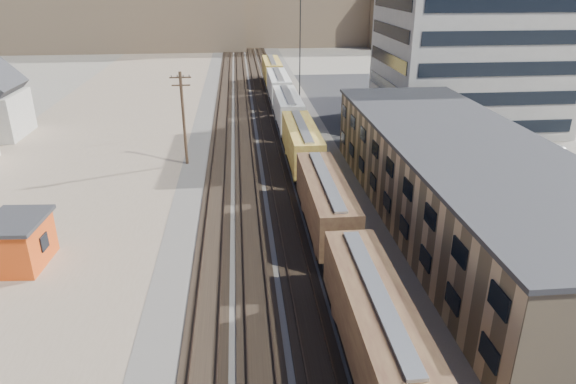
{
  "coord_description": "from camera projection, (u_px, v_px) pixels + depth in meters",
  "views": [
    {
      "loc": [
        -2.65,
        -11.74,
        19.0
      ],
      "look_at": [
        1.03,
        25.96,
        3.0
      ],
      "focal_mm": 32.0,
      "sensor_mm": 36.0,
      "label": 1
    }
  ],
  "objects": [
    {
      "name": "ballast_bed",
      "position": [
        261.0,
        140.0,
        64.23
      ],
      "size": [
        18.0,
        200.0,
        0.06
      ],
      "primitive_type": "cube",
      "color": "#4C4742",
      "rests_on": "ground"
    },
    {
      "name": "dirt_yard",
      "position": [
        74.0,
        174.0,
        53.28
      ],
      "size": [
        24.0,
        180.0,
        0.03
      ],
      "primitive_type": "cube",
      "color": "#7F6C57",
      "rests_on": "ground"
    },
    {
      "name": "asphalt_lot",
      "position": [
        483.0,
        177.0,
        52.45
      ],
      "size": [
        26.0,
        120.0,
        0.04
      ],
      "primitive_type": "cube",
      "color": "#232326",
      "rests_on": "ground"
    },
    {
      "name": "rail_tracks",
      "position": [
        257.0,
        139.0,
        64.15
      ],
      "size": [
        11.4,
        200.0,
        0.24
      ],
      "color": "black",
      "rests_on": "ground"
    },
    {
      "name": "freight_train",
      "position": [
        312.0,
        168.0,
        46.94
      ],
      "size": [
        3.0,
        119.74,
        4.46
      ],
      "color": "black",
      "rests_on": "ground"
    },
    {
      "name": "warehouse",
      "position": [
        462.0,
        183.0,
        41.24
      ],
      "size": [
        12.4,
        40.4,
        7.25
      ],
      "color": "tan",
      "rests_on": "ground"
    },
    {
      "name": "office_tower",
      "position": [
        469.0,
        56.0,
        67.68
      ],
      "size": [
        22.6,
        18.6,
        18.45
      ],
      "color": "#9E998E",
      "rests_on": "ground"
    },
    {
      "name": "utility_pole_north",
      "position": [
        183.0,
        117.0,
        54.08
      ],
      "size": [
        2.2,
        0.32,
        10.0
      ],
      "color": "#382619",
      "rests_on": "ground"
    },
    {
      "name": "radio_mast",
      "position": [
        300.0,
        54.0,
        70.4
      ],
      "size": [
        1.2,
        0.16,
        18.0
      ],
      "color": "black",
      "rests_on": "ground"
    },
    {
      "name": "maintenance_shed",
      "position": [
        19.0,
        242.0,
        35.87
      ],
      "size": [
        4.09,
        5.13,
        3.59
      ],
      "color": "#CF4613",
      "rests_on": "ground"
    },
    {
      "name": "parked_car_blue",
      "position": [
        499.0,
        154.0,
        56.62
      ],
      "size": [
        6.36,
        6.45,
        1.72
      ],
      "primitive_type": "imported",
      "rotation": [
        0.0,
        0.0,
        0.77
      ],
      "color": "#171E51",
      "rests_on": "ground"
    },
    {
      "name": "parked_car_far",
      "position": [
        558.0,
        151.0,
        57.91
      ],
      "size": [
        2.64,
        4.44,
        1.42
      ],
      "primitive_type": "imported",
      "rotation": [
        0.0,
        0.0,
        0.25
      ],
      "color": "silver",
      "rests_on": "ground"
    }
  ]
}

